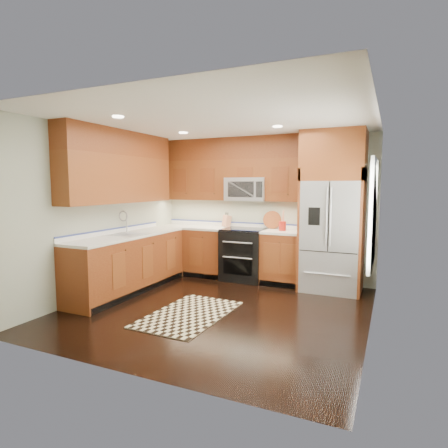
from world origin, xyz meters
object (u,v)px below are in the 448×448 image
at_px(range, 244,255).
at_px(utensil_crock, 282,224).
at_px(knife_block, 227,221).
at_px(rug, 189,314).
at_px(refrigerator, 332,212).

distance_m(range, utensil_crock, 0.92).
distance_m(knife_block, utensil_crock, 1.15).
relative_size(rug, utensil_crock, 4.32).
distance_m(rug, utensil_crock, 2.44).
bearing_deg(rug, utensil_crock, 73.35).
bearing_deg(range, utensil_crock, 3.84).
bearing_deg(range, refrigerator, -1.40).
xyz_separation_m(refrigerator, rug, (-1.55, -2.00, -1.30)).
relative_size(rug, knife_block, 5.48).
height_order(range, knife_block, knife_block).
bearing_deg(refrigerator, range, 178.60).
bearing_deg(refrigerator, rug, -127.71).
height_order(refrigerator, knife_block, refrigerator).
distance_m(refrigerator, utensil_crock, 0.89).
bearing_deg(utensil_crock, range, -176.16).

